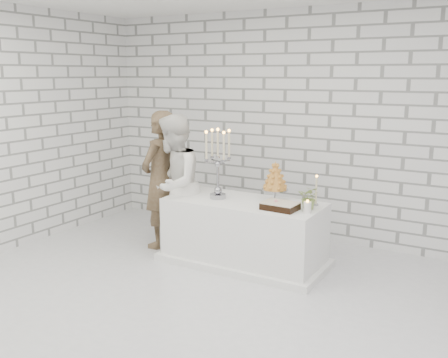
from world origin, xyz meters
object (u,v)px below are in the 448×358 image
cake_table (244,232)px  candelabra (218,164)px  croquembouche (275,182)px  groom (160,180)px  bride (174,185)px

cake_table → candelabra: size_ratio=2.19×
cake_table → croquembouche: 0.70m
groom → candelabra: groom is taller
candelabra → croquembouche: size_ratio=1.77×
candelabra → cake_table: bearing=8.2°
candelabra → bride: bearing=-176.6°
groom → croquembouche: groom is taller
bride → candelabra: bride is taller
cake_table → groom: (-1.21, 0.03, 0.49)m
cake_table → bride: size_ratio=1.06×
croquembouche → cake_table: bearing=-155.6°
cake_table → candelabra: 0.85m
bride → croquembouche: 1.27m
groom → bride: 0.30m
cake_table → bride: bearing=-174.9°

